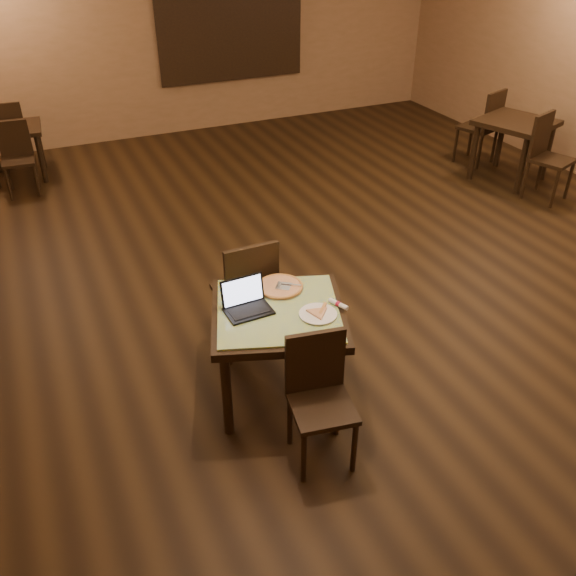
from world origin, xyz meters
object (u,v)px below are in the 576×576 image
laptop (246,302)px  other_table_a (515,131)px  chair_main_far (248,289)px  chair_main_near (319,391)px  tiled_table (278,321)px  pizza_pan (280,288)px  other_table_b_chair_far (11,130)px  other_table_a_chair_near (546,152)px  other_table_b (13,136)px  other_table_a_chair_far (485,123)px  other_table_b_chair_near (17,154)px

laptop → other_table_a: 5.29m
chair_main_far → other_table_a: 4.88m
chair_main_near → tiled_table: bearing=100.7°
pizza_pan → other_table_b_chair_far: bearing=105.8°
chair_main_near → chair_main_far: bearing=100.0°
pizza_pan → other_table_a: 4.94m
chair_main_far → other_table_a_chair_near: 4.63m
laptop → pizza_pan: bearing=21.1°
chair_main_near → laptop: 0.81m
chair_main_near → other_table_b_chair_far: (-1.48, 6.48, -0.01)m
chair_main_near → other_table_b: chair_main_near is taller
other_table_a → tiled_table: bearing=-169.4°
other_table_a_chair_far → chair_main_far: bearing=10.4°
other_table_b_chair_near → other_table_b_chair_far: (-0.01, 1.03, 0.00)m
other_table_a_chair_near → chair_main_near: bearing=-169.0°
other_table_a → other_table_b_chair_far: other_table_b_chair_far is taller
chair_main_far → pizza_pan: 0.44m
pizza_pan → other_table_a: bearing=28.6°
tiled_table → other_table_b: tiled_table is taller
other_table_a → other_table_b_chair_near: 6.32m
other_table_a_chair_near → laptop: bearing=-177.4°
pizza_pan → other_table_b_chair_near: (-1.58, 4.58, -0.27)m
laptop → other_table_b: laptop is taller
chair_main_far → other_table_b: (-1.46, 4.73, 0.00)m
pizza_pan → other_table_a_chair_far: size_ratio=0.33×
other_table_b_chair_near → other_table_a: bearing=-16.9°
chair_main_far → laptop: size_ratio=3.11×
chair_main_near → chair_main_far: 1.23m
tiled_table → laptop: laptop is taller
chair_main_near → other_table_a: size_ratio=0.83×
other_table_a → laptop: bearing=-171.4°
chair_main_far → other_table_a_chair_near: bearing=-163.6°
tiled_table → laptop: bearing=172.6°
chair_main_far → pizza_pan: size_ratio=2.98×
laptop → other_table_b: bearing=101.0°
chair_main_far → tiled_table: bearing=88.9°
other_table_b_chair_near → other_table_b_chair_far: bearing=94.3°
laptop → chair_main_far: bearing=66.0°
pizza_pan → other_table_a_chair_near: other_table_a_chair_near is taller
other_table_a → pizza_pan: bearing=-171.1°
other_table_b_chair_far → other_table_b: bearing=94.3°
other_table_a → other_table_b: bearing=135.5°
other_table_a → other_table_b_chair_far: bearing=131.5°
chair_main_near → other_table_a_chair_far: 5.89m
pizza_pan → other_table_b_chair_near: size_ratio=0.38×
chair_main_near → other_table_b_chair_far: size_ratio=1.02×
other_table_a_chair_near → other_table_b_chair_near: bearing=134.6°
other_table_b → chair_main_near: bearing=-72.4°
other_table_a → other_table_a_chair_far: bearing=67.5°
chair_main_far → other_table_a: bearing=-156.9°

